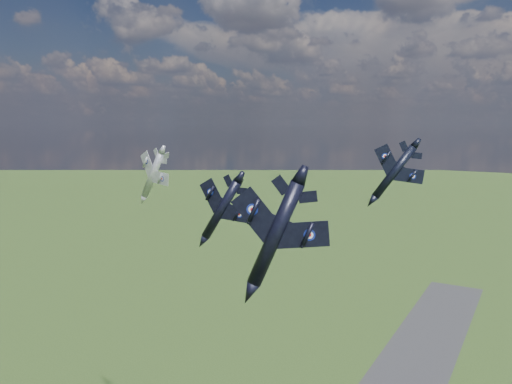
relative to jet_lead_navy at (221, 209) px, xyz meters
The scene contains 4 objects.
jet_lead_navy is the anchor object (origin of this frame).
jet_right_navy 22.52m from the jet_lead_navy, 41.35° to the right, with size 11.76×16.39×3.39m, color black, non-canonical shape.
jet_high_navy 32.97m from the jet_lead_navy, 55.74° to the left, with size 10.67×14.88×3.08m, color black, non-canonical shape.
jet_left_silver 33.00m from the jet_lead_navy, 149.06° to the left, with size 10.76×15.01×3.11m, color #989AA2, non-canonical shape.
Camera 1 is at (37.90, -48.73, 93.03)m, focal length 35.00 mm.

